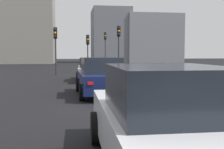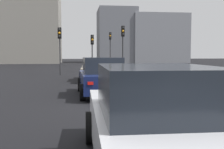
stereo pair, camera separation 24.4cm
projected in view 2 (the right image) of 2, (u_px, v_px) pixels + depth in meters
The scene contains 11 objects.
ground_plane at pixel (114, 108), 9.68m from camera, with size 160.00×160.00×0.20m, color black.
car_beige_lead at pixel (95, 69), 18.26m from camera, with size 4.72×2.09×1.50m.
car_navy_second at pixel (102, 77), 11.81m from camera, with size 4.16×2.07×1.62m.
car_white_third at pixel (154, 123), 4.09m from camera, with size 4.64×2.03×1.62m.
traffic_light_near_left at pixel (110, 42), 34.18m from camera, with size 0.33×0.31×4.37m.
traffic_light_near_right at pixel (60, 41), 22.45m from camera, with size 0.32×0.30×3.87m.
traffic_light_far_left at pixel (92, 45), 25.82m from camera, with size 0.32×0.30×3.50m.
traffic_light_far_right at pixel (123, 40), 23.51m from camera, with size 0.32×0.29×4.11m.
building_facade_left at pixel (156, 39), 54.91m from camera, with size 9.97×10.38×9.15m, color gray.
building_facade_center at pixel (116, 36), 53.59m from camera, with size 8.52×7.04×10.18m, color slate.
building_facade_right at pixel (29, 22), 49.51m from camera, with size 8.14×10.91×14.86m, color gray.
Camera 2 is at (-9.48, 1.19, 1.80)m, focal length 44.47 mm.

